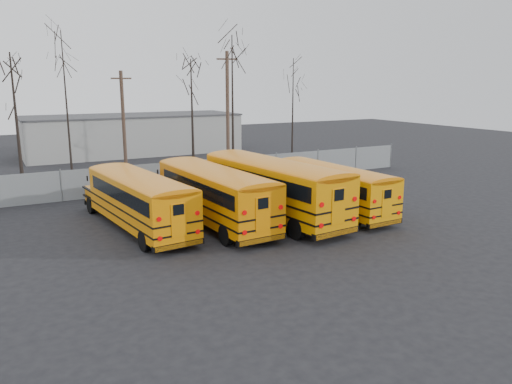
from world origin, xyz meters
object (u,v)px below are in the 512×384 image
bus_c (271,184)px  bus_b (213,191)px  bus_a (138,197)px  utility_pole_right (228,109)px  bus_d (331,185)px  utility_pole_left (124,127)px

bus_c → bus_b: bearing=165.7°
bus_a → bus_c: bus_c is taller
bus_a → utility_pole_right: utility_pole_right is taller
bus_d → utility_pole_left: utility_pole_left is taller
utility_pole_left → utility_pole_right: (9.73, 2.58, 0.91)m
bus_a → bus_b: size_ratio=0.96×
utility_pole_left → bus_b: bearing=-82.5°
bus_a → bus_c: bearing=-16.7°
bus_b → utility_pole_left: utility_pole_left is taller
bus_a → bus_d: 10.98m
utility_pole_right → bus_c: bearing=-90.2°
bus_c → utility_pole_left: (-4.59, 13.86, 2.28)m
utility_pole_right → utility_pole_left: bearing=-147.9°
bus_c → utility_pole_right: size_ratio=1.22×
bus_d → utility_pole_left: size_ratio=1.23×
bus_b → bus_d: 7.09m
utility_pole_left → utility_pole_right: bearing=16.8°
bus_a → bus_b: 3.91m
bus_c → utility_pole_left: size_ratio=1.49×
bus_b → utility_pole_left: (-1.31, 13.37, 2.43)m
bus_a → bus_d: bus_a is taller
bus_c → bus_d: size_ratio=1.21×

